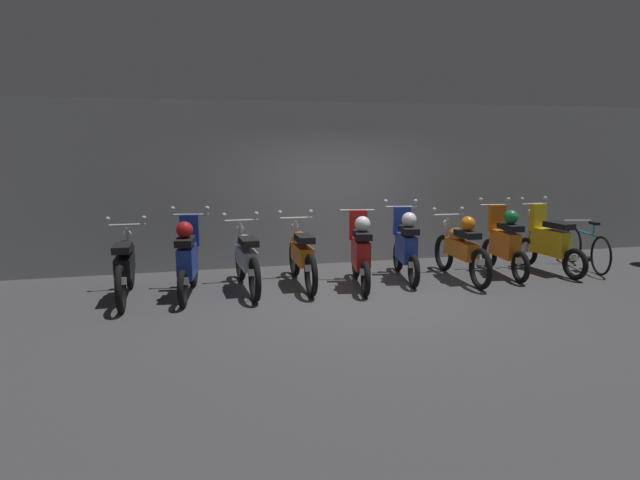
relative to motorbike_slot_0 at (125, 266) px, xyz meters
The scene contains 12 objects.
ground_plane 3.62m from the motorbike_slot_0, 10.42° to the right, with size 80.00×80.00×0.00m, color #424244.
back_wall 4.07m from the motorbike_slot_0, 26.66° to the left, with size 16.00×0.30×2.97m, color #9EA0A3.
motorbike_slot_0 is the anchor object (origin of this frame).
motorbike_slot_1 0.89m from the motorbike_slot_0, ahead, with size 0.58×1.68×1.29m.
motorbike_slot_2 1.76m from the motorbike_slot_0, ahead, with size 0.59×1.95×1.15m.
motorbike_slot_3 2.65m from the motorbike_slot_0, ahead, with size 0.59×1.95×1.15m.
motorbike_slot_4 3.53m from the motorbike_slot_0, ahead, with size 0.56×1.67×1.18m.
motorbike_slot_5 4.42m from the motorbike_slot_0, ahead, with size 0.58×1.67×1.29m.
motorbike_slot_6 5.29m from the motorbike_slot_0, ahead, with size 0.59×1.95×1.15m.
motorbike_slot_7 6.17m from the motorbike_slot_0, ahead, with size 0.59×1.68×1.29m.
motorbike_slot_8 7.05m from the motorbike_slot_0, ahead, with size 0.59×1.68×1.29m.
bicycle 7.88m from the motorbike_slot_0, ahead, with size 0.56×1.69×0.89m.
Camera 1 is at (-2.64, -7.53, 2.24)m, focal length 30.79 mm.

